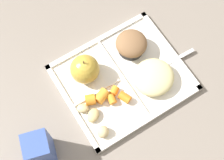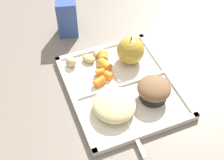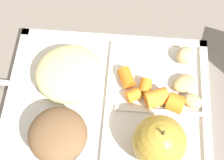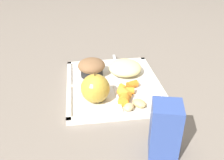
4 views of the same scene
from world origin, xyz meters
The scene contains 17 objects.
ground centered at (0.00, 0.00, 0.00)m, with size 6.00×6.00×0.00m, color slate.
lunch_tray centered at (0.00, 0.00, 0.01)m, with size 0.31×0.27×0.02m.
green_apple centered at (-0.08, 0.06, 0.05)m, with size 0.07×0.07×0.08m.
bran_muffin centered at (0.06, 0.06, 0.04)m, with size 0.08×0.08×0.05m.
carrot_slice_large centered at (-0.07, -0.02, 0.02)m, with size 0.03×0.03×0.03m, color orange.
carrot_slice_edge centered at (-0.06, -0.04, 0.02)m, with size 0.02×0.02×0.02m, color orange.
carrot_slice_small centered at (-0.03, -0.05, 0.02)m, with size 0.02×0.02×0.03m, color orange.
carrot_slice_tilted centered at (-0.04, -0.02, 0.02)m, with size 0.02×0.02×0.02m, color orange.
carrot_slice_near_corner centered at (-0.10, -0.01, 0.02)m, with size 0.03×0.03×0.02m, color orange.
potato_chunk_small centered at (-0.12, -0.10, 0.02)m, with size 0.03×0.03×0.03m, color tan.
potato_chunk_golden centered at (-0.13, -0.02, 0.02)m, with size 0.03×0.02×0.02m, color tan.
potato_chunk_large centered at (-0.12, -0.05, 0.02)m, with size 0.04×0.03×0.02m, color tan.
egg_noodle_pile centered at (0.06, -0.05, 0.03)m, with size 0.11×0.10×0.04m, color beige.
meatball_front centered at (0.07, -0.03, 0.03)m, with size 0.04×0.04×0.04m, color brown.
meatball_center centered at (0.05, -0.06, 0.03)m, with size 0.03×0.03×0.03m, color #755B4C.
plastic_fork centered at (0.11, -0.03, 0.01)m, with size 0.17×0.02×0.00m.
milk_carton centered at (-0.26, -0.06, 0.06)m, with size 0.06×0.06×0.11m, color #334C99.
Camera 1 is at (-0.20, -0.26, 0.83)m, focal length 54.93 mm.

